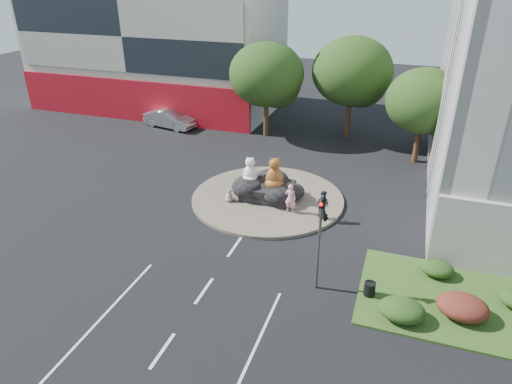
% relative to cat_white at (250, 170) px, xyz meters
% --- Properties ---
extents(ground, '(120.00, 120.00, 0.00)m').
position_rel_cat_white_xyz_m(ground, '(1.16, -9.85, -2.04)').
color(ground, black).
rests_on(ground, ground).
extents(roundabout_island, '(10.00, 10.00, 0.20)m').
position_rel_cat_white_xyz_m(roundabout_island, '(1.16, 0.15, -1.94)').
color(roundabout_island, brown).
rests_on(roundabout_island, ground).
extents(rock_plinth, '(3.20, 2.60, 0.90)m').
position_rel_cat_white_xyz_m(rock_plinth, '(1.16, 0.15, -1.39)').
color(rock_plinth, black).
rests_on(rock_plinth, roundabout_island).
extents(shophouse_block, '(25.20, 12.30, 17.40)m').
position_rel_cat_white_xyz_m(shophouse_block, '(-16.85, 18.06, 4.15)').
color(shophouse_block, beige).
rests_on(shophouse_block, ground).
extents(grass_verge, '(10.00, 6.00, 0.12)m').
position_rel_cat_white_xyz_m(grass_verge, '(13.16, -6.85, -1.98)').
color(grass_verge, '#2B4E1A').
rests_on(grass_verge, ground).
extents(tree_left, '(6.46, 6.46, 8.27)m').
position_rel_cat_white_xyz_m(tree_left, '(-2.77, 12.21, 3.21)').
color(tree_left, '#382314').
rests_on(tree_left, ground).
extents(tree_mid, '(6.84, 6.84, 8.76)m').
position_rel_cat_white_xyz_m(tree_mid, '(4.23, 14.21, 3.52)').
color(tree_mid, '#382314').
rests_on(tree_mid, ground).
extents(tree_right, '(5.70, 5.70, 7.30)m').
position_rel_cat_white_xyz_m(tree_right, '(10.23, 10.21, 2.59)').
color(tree_right, '#382314').
rests_on(tree_right, ground).
extents(hedge_near_green, '(2.00, 1.60, 0.90)m').
position_rel_cat_white_xyz_m(hedge_near_green, '(10.16, -8.85, -1.47)').
color(hedge_near_green, '#1C3912').
rests_on(hedge_near_green, grass_verge).
extents(hedge_red, '(2.20, 1.76, 0.99)m').
position_rel_cat_white_xyz_m(hedge_red, '(12.66, -7.85, -1.42)').
color(hedge_red, '#4F1915').
rests_on(hedge_red, grass_verge).
extents(hedge_back_green, '(1.60, 1.28, 0.72)m').
position_rel_cat_white_xyz_m(hedge_back_green, '(11.66, -5.05, -1.56)').
color(hedge_back_green, '#1C3912').
rests_on(hedge_back_green, grass_verge).
extents(traffic_light, '(0.44, 1.24, 5.00)m').
position_rel_cat_white_xyz_m(traffic_light, '(6.25, -7.85, 1.58)').
color(traffic_light, '#595B60').
rests_on(traffic_light, ground).
extents(street_lamp, '(2.34, 0.22, 8.06)m').
position_rel_cat_white_xyz_m(street_lamp, '(13.97, -1.85, 2.51)').
color(street_lamp, '#595B60').
rests_on(street_lamp, ground).
extents(cat_white, '(1.18, 1.04, 1.88)m').
position_rel_cat_white_xyz_m(cat_white, '(0.00, 0.00, 0.00)').
color(cat_white, white).
rests_on(cat_white, rock_plinth).
extents(cat_tabby, '(1.63, 1.55, 2.15)m').
position_rel_cat_white_xyz_m(cat_tabby, '(1.70, -0.19, 0.14)').
color(cat_tabby, '#C57329').
rests_on(cat_tabby, rock_plinth).
extents(kitten_calico, '(0.64, 0.59, 0.90)m').
position_rel_cat_white_xyz_m(kitten_calico, '(-1.02, -1.22, -1.39)').
color(kitten_calico, silver).
rests_on(kitten_calico, roundabout_island).
extents(kitten_white, '(0.61, 0.62, 0.78)m').
position_rel_cat_white_xyz_m(kitten_white, '(3.10, -0.84, -1.45)').
color(kitten_white, silver).
rests_on(kitten_white, roundabout_island).
extents(pedestrian_pink, '(0.71, 0.48, 1.89)m').
position_rel_cat_white_xyz_m(pedestrian_pink, '(3.09, -1.33, -0.90)').
color(pedestrian_pink, pink).
rests_on(pedestrian_pink, roundabout_island).
extents(pedestrian_dark, '(1.02, 0.88, 1.78)m').
position_rel_cat_white_xyz_m(pedestrian_dark, '(5.08, -1.34, -0.95)').
color(pedestrian_dark, black).
rests_on(pedestrian_dark, roundabout_island).
extents(parked_car, '(5.36, 2.71, 1.69)m').
position_rel_cat_white_xyz_m(parked_car, '(-12.17, 11.29, -1.20)').
color(parked_car, '#A5A8AC').
rests_on(parked_car, ground).
extents(litter_bin, '(0.66, 0.66, 0.67)m').
position_rel_cat_white_xyz_m(litter_bin, '(8.66, -7.70, -1.58)').
color(litter_bin, black).
rests_on(litter_bin, grass_verge).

